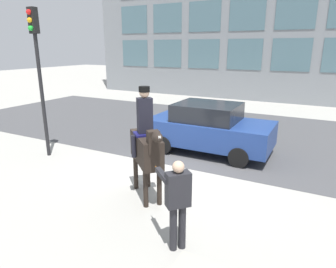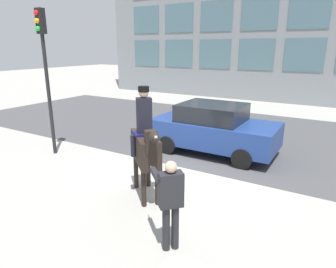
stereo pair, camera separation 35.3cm
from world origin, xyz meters
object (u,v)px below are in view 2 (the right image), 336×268
Objects in this scene: pedestrian_bystander at (170,199)px; street_car_near_lane at (214,128)px; mounted_horse_lead at (146,145)px; traffic_light at (45,61)px.

pedestrian_bystander is 5.19m from street_car_near_lane.
mounted_horse_lead is 0.57× the size of traffic_light.
street_car_near_lane is 0.90× the size of traffic_light.
mounted_horse_lead is 4.70m from traffic_light.
traffic_light reaches higher than pedestrian_bystander.
pedestrian_bystander reaches higher than street_car_near_lane.
traffic_light is at bearing 21.95° from pedestrian_bystander.
mounted_horse_lead reaches higher than street_car_near_lane.
mounted_horse_lead is 1.58× the size of pedestrian_bystander.
mounted_horse_lead is 3.69m from street_car_near_lane.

